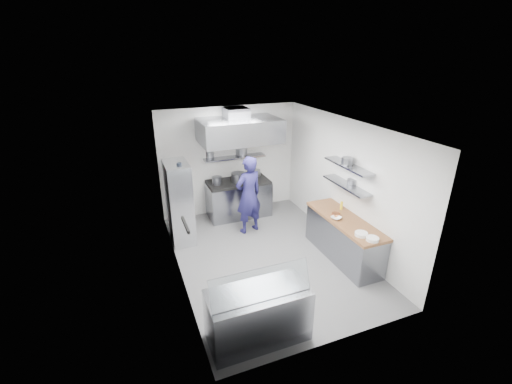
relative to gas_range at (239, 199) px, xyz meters
name	(u,v)px	position (x,y,z in m)	size (l,w,h in m)	color
floor	(266,256)	(-0.10, -2.10, -0.45)	(5.00, 5.00, 0.00)	#515153
ceiling	(268,125)	(-0.10, -2.10, 2.35)	(5.00, 5.00, 0.00)	silver
wall_back	(229,161)	(-0.10, 0.40, 0.95)	(3.60, 0.02, 2.80)	white
wall_front	(340,264)	(-0.10, -4.60, 0.95)	(3.60, 0.02, 2.80)	white
wall_left	(175,210)	(-1.90, -2.10, 0.95)	(5.00, 0.02, 2.80)	white
wall_right	(344,184)	(1.70, -2.10, 0.95)	(5.00, 0.02, 2.80)	white
gas_range	(239,199)	(0.00, 0.00, 0.00)	(1.60, 0.80, 0.90)	gray
cooktop	(238,182)	(0.00, 0.00, 0.48)	(1.57, 0.78, 0.06)	black
stock_pot_left	(217,181)	(-0.57, -0.03, 0.61)	(0.25, 0.25, 0.20)	slate
stock_pot_mid	(238,177)	(-0.02, -0.05, 0.63)	(0.35, 0.35, 0.24)	slate
stock_pot_right	(255,173)	(0.55, 0.22, 0.59)	(0.29, 0.29, 0.16)	slate
over_range_shelf	(235,157)	(0.00, 0.24, 1.07)	(1.60, 0.30, 0.04)	gray
shelf_pot_a	(209,153)	(-0.61, 0.47, 1.18)	(0.25, 0.25, 0.18)	slate
shelf_pot_b	(241,150)	(0.23, 0.38, 1.20)	(0.30, 0.30, 0.22)	slate
extractor_hood	(239,131)	(0.00, -0.18, 1.85)	(1.90, 1.15, 0.55)	gray
hood_duct	(236,113)	(0.00, 0.05, 2.23)	(0.55, 0.55, 0.24)	slate
red_firebox	(182,166)	(-1.35, 0.34, 0.97)	(0.22, 0.10, 0.26)	red
chef	(249,195)	(-0.06, -0.92, 0.49)	(0.68, 0.45, 1.88)	#1E1A50
wire_rack	(179,203)	(-1.63, -0.72, 0.48)	(0.50, 0.90, 1.85)	silver
rack_bin_a	(182,213)	(-1.63, -0.99, 0.35)	(0.14, 0.18, 0.16)	white
rack_bin_b	(178,187)	(-1.63, -0.72, 0.85)	(0.15, 0.20, 0.18)	yellow
rack_jar	(179,167)	(-1.58, -0.88, 1.35)	(0.11, 0.11, 0.18)	black
knife_strip	(185,225)	(-1.88, -3.00, 1.10)	(0.04, 0.55, 0.05)	black
prep_counter_base	(343,239)	(1.38, -2.70, -0.03)	(0.62, 2.00, 0.84)	gray
prep_counter_top	(345,220)	(1.38, -2.70, 0.42)	(0.65, 2.04, 0.06)	brown
plate_stack_a	(372,239)	(1.33, -3.60, 0.48)	(0.23, 0.23, 0.06)	white
plate_stack_b	(361,234)	(1.25, -3.37, 0.48)	(0.24, 0.24, 0.06)	white
copper_pan	(336,214)	(1.28, -2.51, 0.48)	(0.18, 0.18, 0.06)	#C16636
squeeze_bottle	(341,206)	(1.56, -2.29, 0.54)	(0.06, 0.06, 0.18)	yellow
mixing_bowl	(336,218)	(1.20, -2.64, 0.47)	(0.20, 0.20, 0.05)	white
wall_shelf_lower	(346,185)	(1.54, -2.40, 1.05)	(0.30, 1.30, 0.04)	gray
wall_shelf_upper	(348,166)	(1.54, -2.40, 1.47)	(0.30, 1.30, 0.04)	gray
shelf_pot_c	(352,181)	(1.67, -2.41, 1.12)	(0.20, 0.20, 0.10)	slate
shelf_pot_d	(347,161)	(1.54, -2.36, 1.56)	(0.24, 0.24, 0.14)	slate
display_case	(258,315)	(-1.09, -4.10, -0.03)	(1.50, 0.70, 0.85)	gray
display_glass	(261,284)	(-1.09, -4.22, 0.62)	(1.47, 0.02, 0.45)	silver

